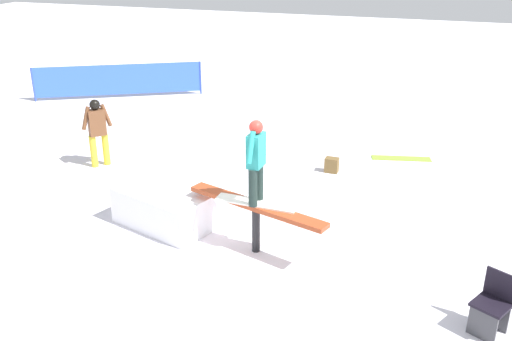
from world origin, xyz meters
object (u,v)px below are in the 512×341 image
(main_rider_on_rail, at_px, (256,163))
(bystander_brown, at_px, (97,129))
(rail_feature, at_px, (256,211))
(loose_snowboard_lime, at_px, (401,158))
(backpack_on_snow, at_px, (332,165))
(folding_chair, at_px, (493,306))

(main_rider_on_rail, height_order, bystander_brown, main_rider_on_rail)
(rail_feature, relative_size, loose_snowboard_lime, 1.87)
(backpack_on_snow, bearing_deg, bystander_brown, 16.76)
(main_rider_on_rail, bearing_deg, bystander_brown, 154.39)
(backpack_on_snow, bearing_deg, folding_chair, 125.62)
(folding_chair, height_order, backpack_on_snow, folding_chair)
(rail_feature, height_order, bystander_brown, bystander_brown)
(bystander_brown, height_order, loose_snowboard_lime, bystander_brown)
(main_rider_on_rail, xyz_separation_m, backpack_on_snow, (0.53, 3.87, -1.46))
(rail_feature, distance_m, loose_snowboard_lime, 5.62)
(loose_snowboard_lime, bearing_deg, folding_chair, 92.91)
(rail_feature, xyz_separation_m, bystander_brown, (-4.69, 2.55, 0.13))
(loose_snowboard_lime, distance_m, backpack_on_snow, 1.98)
(rail_feature, xyz_separation_m, folding_chair, (3.71, -1.02, -0.35))
(rail_feature, relative_size, backpack_on_snow, 7.73)
(rail_feature, bearing_deg, loose_snowboard_lime, 87.05)
(main_rider_on_rail, relative_size, backpack_on_snow, 4.28)
(bystander_brown, distance_m, backpack_on_snow, 5.44)
(loose_snowboard_lime, bearing_deg, main_rider_on_rail, 56.57)
(folding_chair, bearing_deg, loose_snowboard_lime, 134.23)
(backpack_on_snow, bearing_deg, main_rider_on_rail, 84.76)
(rail_feature, height_order, loose_snowboard_lime, rail_feature)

